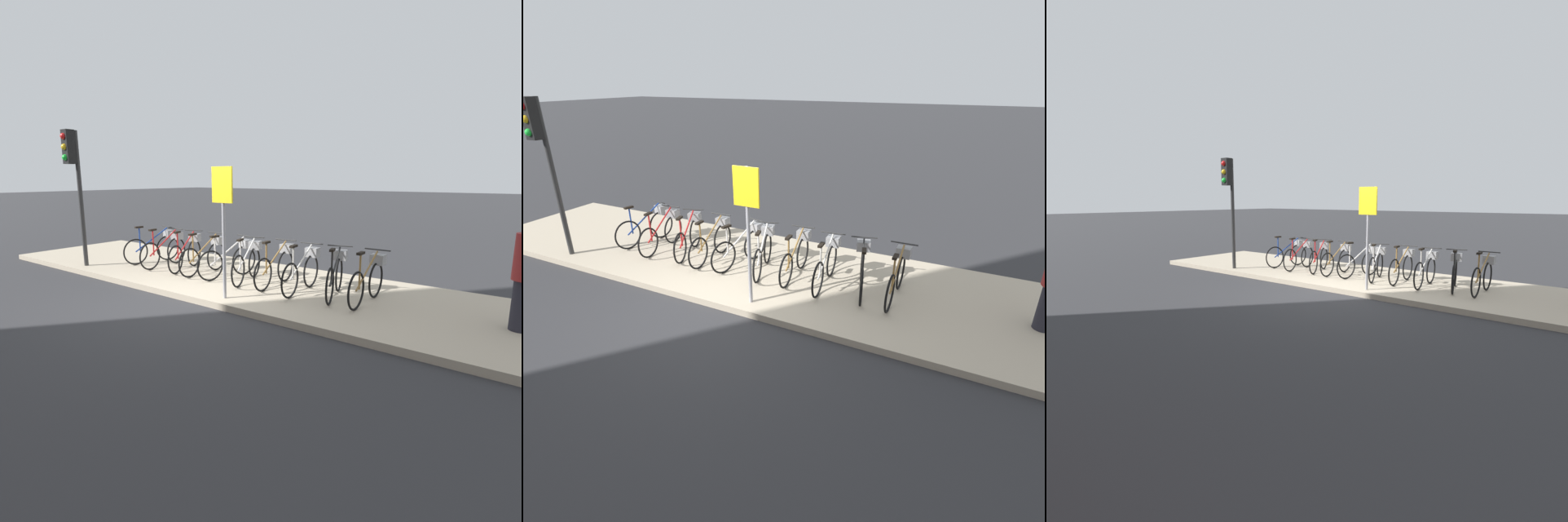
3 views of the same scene
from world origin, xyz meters
The scene contains 14 objects.
ground_plane centered at (0.00, 0.00, 0.00)m, with size 120.00×120.00×0.00m, color #2D2D30.
sidewalk centered at (0.00, 1.64, 0.06)m, with size 13.28×3.28×0.12m.
parked_bicycle_0 centered at (-2.82, 1.64, 0.54)m, with size 0.48×1.49×0.93m.
parked_bicycle_1 centered at (-2.25, 1.50, 0.54)m, with size 0.46×1.51×0.93m.
parked_bicycle_2 centered at (-1.59, 1.54, 0.54)m, with size 0.60×1.45×0.93m.
parked_bicycle_3 centered at (-0.95, 1.52, 0.54)m, with size 0.46×1.52×0.93m.
parked_bicycle_4 centered at (-0.26, 1.55, 0.54)m, with size 0.52×1.48×0.93m.
parked_bicycle_5 centered at (0.24, 1.51, 0.54)m, with size 0.58×1.47×0.93m.
parked_bicycle_6 centered at (0.91, 1.58, 0.54)m, with size 0.46×1.51×0.93m.
parked_bicycle_7 centered at (1.54, 1.51, 0.54)m, with size 0.46×1.51×0.93m.
parked_bicycle_8 centered at (2.18, 1.56, 0.54)m, with size 0.57×1.47×0.93m.
parked_bicycle_9 centered at (2.79, 1.57, 0.54)m, with size 0.46×1.52×0.93m.
traffic_light centered at (-3.85, 0.23, 2.39)m, with size 0.24×0.40×3.14m.
sign_post centered at (0.66, 0.29, 1.67)m, with size 0.44×0.07×2.27m.
Camera 2 is at (3.82, -4.79, 3.59)m, focal length 28.00 mm.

